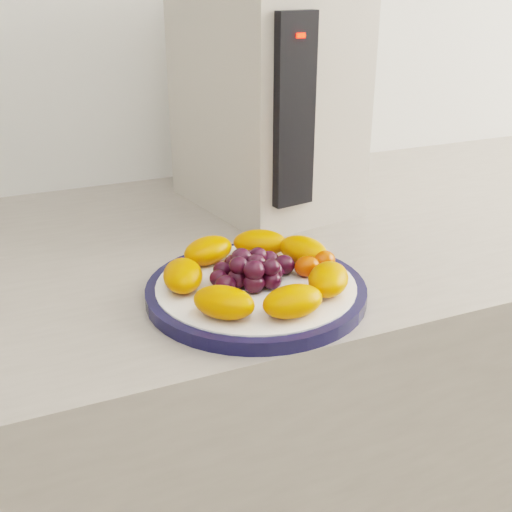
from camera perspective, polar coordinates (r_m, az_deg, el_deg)
name	(u,v)px	position (r m, az deg, el deg)	size (l,w,h in m)	color
plate_rim	(256,291)	(0.71, 0.00, -3.16)	(0.24, 0.24, 0.01)	black
plate_face	(256,290)	(0.71, 0.00, -3.08)	(0.22, 0.22, 0.02)	white
appliance_body	(265,97)	(0.96, 0.79, 13.96)	(0.19, 0.26, 0.33)	#B9AEA1
appliance_panel	(294,113)	(0.83, 3.35, 12.61)	(0.06, 0.02, 0.24)	black
appliance_led	(300,35)	(0.81, 3.97, 18.97)	(0.01, 0.01, 0.01)	#FF0C05
fruit_plate	(258,269)	(0.70, 0.19, -1.21)	(0.21, 0.21, 0.04)	#D95B00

